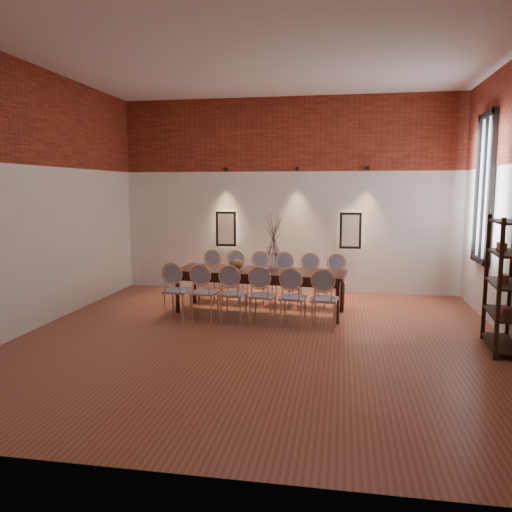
% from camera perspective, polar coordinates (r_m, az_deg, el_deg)
% --- Properties ---
extents(floor, '(7.00, 7.00, 0.02)m').
position_cam_1_polar(floor, '(7.30, 0.47, -9.51)').
color(floor, brown).
rests_on(floor, ground).
extents(ceiling, '(7.00, 7.00, 0.02)m').
position_cam_1_polar(ceiling, '(7.21, 0.50, 22.66)').
color(ceiling, silver).
rests_on(ceiling, ground).
extents(wall_back, '(7.00, 0.10, 4.00)m').
position_cam_1_polar(wall_back, '(10.49, 3.66, 6.88)').
color(wall_back, silver).
rests_on(wall_back, ground).
extents(wall_front, '(7.00, 0.10, 4.00)m').
position_cam_1_polar(wall_front, '(3.52, -9.00, 5.16)').
color(wall_front, silver).
rests_on(wall_front, ground).
extents(wall_left, '(0.10, 7.00, 4.00)m').
position_cam_1_polar(wall_left, '(8.32, -24.56, 5.99)').
color(wall_left, silver).
rests_on(wall_left, ground).
extents(brick_band_back, '(7.00, 0.02, 1.50)m').
position_cam_1_polar(brick_band_back, '(10.47, 3.68, 13.73)').
color(brick_band_back, maroon).
rests_on(brick_band_back, ground).
extents(brick_band_front, '(7.00, 0.02, 1.50)m').
position_cam_1_polar(brick_band_front, '(3.74, -9.06, 24.69)').
color(brick_band_front, maroon).
rests_on(brick_band_front, ground).
extents(brick_band_left, '(0.02, 7.00, 1.50)m').
position_cam_1_polar(brick_band_left, '(8.35, -24.65, 14.60)').
color(brick_band_left, maroon).
rests_on(brick_band_left, ground).
extents(niche_left, '(0.36, 0.06, 0.66)m').
position_cam_1_polar(niche_left, '(10.64, -3.41, 3.12)').
color(niche_left, '#FFEAC6').
rests_on(niche_left, wall_back).
extents(niche_right, '(0.36, 0.06, 0.66)m').
position_cam_1_polar(niche_right, '(10.36, 10.74, 2.88)').
color(niche_right, '#FFEAC6').
rests_on(niche_right, wall_back).
extents(spot_fixture_left, '(0.08, 0.10, 0.08)m').
position_cam_1_polar(spot_fixture_left, '(10.59, -3.51, 9.87)').
color(spot_fixture_left, black).
rests_on(spot_fixture_left, wall_back).
extents(spot_fixture_mid, '(0.08, 0.10, 0.08)m').
position_cam_1_polar(spot_fixture_mid, '(10.35, 4.73, 9.91)').
color(spot_fixture_mid, black).
rests_on(spot_fixture_mid, wall_back).
extents(spot_fixture_right, '(0.08, 0.10, 0.08)m').
position_cam_1_polar(spot_fixture_right, '(10.31, 12.61, 9.76)').
color(spot_fixture_right, black).
rests_on(spot_fixture_right, wall_back).
extents(window_glass, '(0.02, 0.78, 2.38)m').
position_cam_1_polar(window_glass, '(9.18, 24.73, 7.01)').
color(window_glass, silver).
rests_on(window_glass, wall_right).
extents(window_frame, '(0.08, 0.90, 2.50)m').
position_cam_1_polar(window_frame, '(9.17, 24.61, 7.02)').
color(window_frame, black).
rests_on(window_frame, wall_right).
extents(window_mullion, '(0.06, 0.06, 2.40)m').
position_cam_1_polar(window_mullion, '(9.17, 24.61, 7.02)').
color(window_mullion, black).
rests_on(window_mullion, wall_right).
extents(dining_table, '(3.00, 1.21, 0.75)m').
position_cam_1_polar(dining_table, '(8.70, 0.45, -4.06)').
color(dining_table, '#341610').
rests_on(dining_table, floor).
extents(chair_near_a, '(0.48, 0.48, 0.94)m').
position_cam_1_polar(chair_near_a, '(8.38, -8.97, -3.94)').
color(chair_near_a, tan).
rests_on(chair_near_a, floor).
extents(chair_near_b, '(0.48, 0.48, 0.94)m').
position_cam_1_polar(chair_near_b, '(8.20, -5.85, -4.15)').
color(chair_near_b, tan).
rests_on(chair_near_b, floor).
extents(chair_near_c, '(0.48, 0.48, 0.94)m').
position_cam_1_polar(chair_near_c, '(8.04, -2.59, -4.35)').
color(chair_near_c, tan).
rests_on(chair_near_c, floor).
extents(chair_near_d, '(0.48, 0.48, 0.94)m').
position_cam_1_polar(chair_near_d, '(7.91, 0.78, -4.55)').
color(chair_near_d, tan).
rests_on(chair_near_d, floor).
extents(chair_near_e, '(0.48, 0.48, 0.94)m').
position_cam_1_polar(chair_near_e, '(7.81, 4.26, -4.74)').
color(chair_near_e, tan).
rests_on(chair_near_e, floor).
extents(chair_near_f, '(0.48, 0.48, 0.94)m').
position_cam_1_polar(chair_near_f, '(7.73, 7.82, -4.91)').
color(chair_near_f, tan).
rests_on(chair_near_f, floor).
extents(chair_far_a, '(0.48, 0.48, 0.94)m').
position_cam_1_polar(chair_far_a, '(9.75, -5.37, -2.24)').
color(chair_far_a, tan).
rests_on(chair_far_a, floor).
extents(chair_far_b, '(0.48, 0.48, 0.94)m').
position_cam_1_polar(chair_far_b, '(9.59, -2.64, -2.38)').
color(chair_far_b, tan).
rests_on(chair_far_b, floor).
extents(chair_far_c, '(0.48, 0.48, 0.94)m').
position_cam_1_polar(chair_far_c, '(9.45, 0.18, -2.52)').
color(chair_far_c, tan).
rests_on(chair_far_c, floor).
extents(chair_far_d, '(0.48, 0.48, 0.94)m').
position_cam_1_polar(chair_far_d, '(9.34, 3.07, -2.66)').
color(chair_far_d, tan).
rests_on(chair_far_d, floor).
extents(chair_far_e, '(0.48, 0.48, 0.94)m').
position_cam_1_polar(chair_far_e, '(9.25, 6.02, -2.79)').
color(chair_far_e, tan).
rests_on(chair_far_e, floor).
extents(chair_far_f, '(0.48, 0.48, 0.94)m').
position_cam_1_polar(chair_far_f, '(9.19, 9.03, -2.91)').
color(chair_far_f, tan).
rests_on(chair_far_f, floor).
extents(vase, '(0.14, 0.14, 0.30)m').
position_cam_1_polar(vase, '(8.55, 2.01, -0.70)').
color(vase, silver).
rests_on(vase, dining_table).
extents(dried_branches, '(0.50, 0.50, 0.70)m').
position_cam_1_polar(dried_branches, '(8.50, 2.02, 2.31)').
color(dried_branches, '#4D382F').
rests_on(dried_branches, vase).
extents(bowl, '(0.24, 0.24, 0.18)m').
position_cam_1_polar(bowl, '(8.68, -2.29, -0.97)').
color(bowl, brown).
rests_on(bowl, dining_table).
extents(book, '(0.28, 0.20, 0.03)m').
position_cam_1_polar(book, '(8.72, 0.71, -1.43)').
color(book, '#972489').
rests_on(book, dining_table).
extents(shelving_rack, '(0.48, 1.03, 1.80)m').
position_cam_1_polar(shelving_rack, '(7.39, 26.60, -2.85)').
color(shelving_rack, black).
rests_on(shelving_rack, floor).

